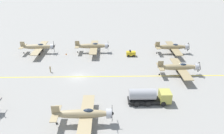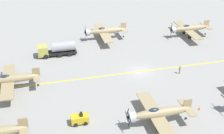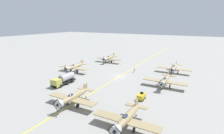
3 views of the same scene
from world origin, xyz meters
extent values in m
plane|color=gray|center=(0.00, 0.00, 0.00)|extent=(400.00, 400.00, 0.00)
cube|color=yellow|center=(0.00, 0.00, 0.00)|extent=(0.30, 160.00, 0.01)
ellipsoid|color=#9F8A61|center=(-15.61, 2.08, 2.05)|extent=(1.50, 9.50, 1.42)
cylinder|color=#B7B7BC|center=(-15.61, 6.53, 2.05)|extent=(1.58, 0.90, 1.58)
ellipsoid|color=#232D3D|center=(-15.61, 3.22, 2.61)|extent=(0.80, 1.70, 0.76)
cube|color=#9F8A61|center=(-15.61, 2.84, 1.71)|extent=(12.00, 2.10, 0.16)
cube|color=#9F8A61|center=(-15.61, -2.01, 2.20)|extent=(4.40, 1.10, 0.12)
cube|color=#9F8A61|center=(-15.61, -2.01, 2.85)|extent=(0.14, 1.30, 1.60)
sphere|color=black|center=(-15.61, 7.03, 2.05)|extent=(0.56, 0.56, 0.56)
cube|color=black|center=(-15.17, 7.03, 2.81)|extent=(0.99, 0.06, 1.59)
cube|color=black|center=(-16.37, 7.03, 2.49)|extent=(1.59, 0.06, 0.99)
cube|color=black|center=(-16.04, 7.03, 1.29)|extent=(0.99, 0.06, 1.59)
cube|color=black|center=(-14.85, 7.03, 1.61)|extent=(1.59, 0.06, 0.99)
cylinder|color=black|center=(-17.11, 2.84, 1.08)|extent=(0.14, 0.14, 1.26)
cylinder|color=black|center=(-17.11, 2.84, 0.45)|extent=(0.22, 0.90, 0.90)
cylinder|color=black|center=(-14.11, 2.84, 1.08)|extent=(0.14, 0.14, 1.26)
cylinder|color=black|center=(-14.11, 2.84, 0.45)|extent=(0.22, 0.90, 0.90)
cylinder|color=black|center=(-15.61, -2.07, 0.18)|extent=(0.12, 0.36, 0.36)
ellipsoid|color=tan|center=(-15.31, -13.83, 2.05)|extent=(1.50, 9.50, 1.42)
cylinder|color=#B7B7BC|center=(-15.31, -9.38, 2.05)|extent=(1.57, 0.90, 1.58)
ellipsoid|color=#232D3D|center=(-15.31, -12.69, 2.61)|extent=(0.80, 1.70, 0.76)
cube|color=tan|center=(-15.31, -13.07, 1.71)|extent=(12.00, 2.10, 0.16)
cube|color=tan|center=(-15.31, -17.92, 2.20)|extent=(4.40, 1.10, 0.12)
cube|color=tan|center=(-15.31, -17.92, 2.85)|extent=(0.14, 1.30, 1.60)
sphere|color=black|center=(-15.31, -8.88, 2.05)|extent=(0.56, 0.56, 0.56)
cube|color=black|center=(-15.34, -8.88, 2.92)|extent=(0.21, 0.06, 1.75)
cube|color=black|center=(-16.18, -8.88, 2.02)|extent=(1.75, 0.06, 0.21)
cube|color=black|center=(-15.27, -8.88, 1.18)|extent=(0.21, 0.06, 1.75)
cube|color=black|center=(-14.43, -8.88, 2.08)|extent=(1.75, 0.06, 0.21)
cylinder|color=black|center=(-16.81, -13.07, 1.08)|extent=(0.14, 0.14, 1.26)
cylinder|color=black|center=(-16.81, -13.07, 0.45)|extent=(0.22, 0.90, 0.90)
cylinder|color=black|center=(-13.81, -13.07, 1.08)|extent=(0.14, 0.14, 1.26)
cylinder|color=black|center=(-13.81, -13.07, 0.45)|extent=(0.22, 0.90, 0.90)
cylinder|color=black|center=(-15.31, -17.98, 0.18)|extent=(0.12, 0.36, 0.36)
ellipsoid|color=#97835A|center=(-14.32, 25.53, 2.05)|extent=(1.50, 9.50, 1.42)
cylinder|color=#B7B7BC|center=(-14.32, 29.98, 2.05)|extent=(1.57, 0.90, 1.58)
ellipsoid|color=#232D3D|center=(-14.32, 26.67, 2.61)|extent=(0.80, 1.70, 0.76)
cube|color=#97835A|center=(-14.32, 26.29, 1.71)|extent=(12.00, 2.10, 0.16)
cube|color=#97835A|center=(-14.32, 21.44, 2.20)|extent=(4.40, 1.10, 0.12)
cube|color=#97835A|center=(-14.32, 21.44, 2.85)|extent=(0.14, 1.30, 1.60)
sphere|color=black|center=(-14.32, 30.48, 2.05)|extent=(0.56, 0.56, 0.56)
cube|color=black|center=(-13.65, 30.48, 1.48)|extent=(1.42, 0.06, 1.24)
cube|color=black|center=(-13.75, 30.48, 2.72)|extent=(1.24, 0.06, 1.42)
cube|color=black|center=(-14.98, 30.48, 2.62)|extent=(1.42, 0.06, 1.24)
cube|color=black|center=(-14.88, 30.48, 1.38)|extent=(1.24, 0.06, 1.42)
cylinder|color=black|center=(-15.82, 26.29, 1.08)|extent=(0.14, 0.14, 1.26)
cylinder|color=black|center=(-15.82, 26.29, 0.45)|extent=(0.22, 0.90, 0.90)
cylinder|color=black|center=(-12.82, 26.29, 1.08)|extent=(0.14, 0.14, 1.26)
cylinder|color=black|center=(-12.82, 26.29, 0.45)|extent=(0.22, 0.90, 0.90)
cylinder|color=black|center=(-14.32, 21.38, 0.18)|extent=(0.12, 0.36, 0.36)
ellipsoid|color=#9C875E|center=(-0.48, 23.34, 2.05)|extent=(1.50, 9.50, 1.42)
cylinder|color=#B7B7BC|center=(-0.48, 27.79, 2.05)|extent=(1.58, 0.90, 1.58)
ellipsoid|color=#232D3D|center=(-0.48, 24.48, 2.61)|extent=(0.80, 1.70, 0.76)
cube|color=#9C875E|center=(-0.48, 24.10, 1.71)|extent=(12.00, 2.10, 0.16)
cube|color=#9C875E|center=(-0.48, 19.25, 2.20)|extent=(4.40, 1.10, 0.12)
cube|color=#9C875E|center=(-0.48, 19.25, 2.85)|extent=(0.14, 1.30, 1.60)
sphere|color=black|center=(-0.48, 28.29, 2.05)|extent=(0.56, 0.56, 0.56)
cube|color=black|center=(-1.11, 28.29, 1.44)|extent=(1.35, 0.06, 1.32)
cube|color=black|center=(0.13, 28.29, 1.42)|extent=(1.32, 0.06, 1.35)
cube|color=black|center=(0.15, 28.29, 2.66)|extent=(1.35, 0.06, 1.32)
cube|color=black|center=(-1.09, 28.29, 2.68)|extent=(1.32, 0.06, 1.35)
cylinder|color=black|center=(-1.98, 24.10, 1.08)|extent=(0.14, 0.14, 1.26)
cylinder|color=black|center=(-1.98, 24.10, 0.45)|extent=(0.22, 0.90, 0.90)
cylinder|color=black|center=(1.02, 24.10, 1.08)|extent=(0.14, 0.14, 1.26)
cylinder|color=black|center=(1.02, 24.10, 0.45)|extent=(0.22, 0.90, 0.90)
cylinder|color=black|center=(-0.48, 19.19, 0.18)|extent=(0.12, 0.36, 0.36)
cube|color=black|center=(12.73, -12.24, 2.04)|extent=(1.75, 0.06, 0.15)
ellipsoid|color=tan|center=(16.86, 2.63, 2.05)|extent=(1.50, 9.50, 1.42)
cylinder|color=#B7B7BC|center=(16.86, 7.08, 2.05)|extent=(1.58, 0.90, 1.58)
ellipsoid|color=#232D3D|center=(16.86, 3.77, 2.61)|extent=(0.80, 1.70, 0.76)
cube|color=tan|center=(16.86, 3.39, 1.71)|extent=(12.00, 2.10, 0.16)
cube|color=tan|center=(16.86, -1.46, 2.20)|extent=(4.40, 1.10, 0.12)
cube|color=tan|center=(16.86, -1.46, 2.85)|extent=(0.14, 1.30, 1.60)
sphere|color=black|center=(16.86, 7.58, 2.05)|extent=(0.56, 0.56, 0.56)
cube|color=black|center=(17.69, 7.58, 1.76)|extent=(1.70, 0.06, 0.70)
cube|color=black|center=(17.15, 7.58, 2.88)|extent=(0.70, 0.06, 1.70)
cube|color=black|center=(16.03, 7.58, 2.34)|extent=(1.70, 0.06, 0.70)
cube|color=black|center=(16.58, 7.58, 1.22)|extent=(0.70, 0.06, 1.70)
cylinder|color=black|center=(15.36, 3.39, 1.08)|extent=(0.14, 0.14, 1.26)
cylinder|color=black|center=(15.36, 3.39, 0.45)|extent=(0.22, 0.90, 0.90)
cylinder|color=black|center=(18.36, 3.39, 1.08)|extent=(0.14, 0.14, 1.26)
cylinder|color=black|center=(18.36, 3.39, 0.45)|extent=(0.22, 0.90, 0.90)
cylinder|color=black|center=(16.86, -1.52, 0.18)|extent=(0.12, 0.36, 0.36)
cube|color=black|center=(10.99, 14.67, 0.62)|extent=(2.25, 8.00, 0.40)
cube|color=#B2AD4C|center=(10.99, 17.63, 1.42)|extent=(2.50, 2.08, 2.00)
cylinder|color=#9E9EA3|center=(10.99, 13.35, 1.93)|extent=(2.10, 4.96, 2.10)
cylinder|color=black|center=(9.80, 17.15, 0.50)|extent=(0.30, 1.00, 1.00)
cylinder|color=black|center=(12.18, 17.15, 0.50)|extent=(0.30, 1.00, 1.00)
cylinder|color=black|center=(9.80, 14.27, 0.50)|extent=(0.30, 1.00, 1.00)
cylinder|color=black|center=(12.18, 14.27, 0.50)|extent=(0.30, 1.00, 1.00)
cylinder|color=black|center=(9.80, 12.19, 0.50)|extent=(0.30, 1.00, 1.00)
cylinder|color=black|center=(12.18, 12.19, 0.50)|extent=(0.30, 1.00, 1.00)
cube|color=gold|center=(-12.59, 13.58, 0.80)|extent=(1.40, 2.60, 1.10)
cube|color=black|center=(-12.59, 13.32, 1.57)|extent=(0.70, 0.36, 0.44)
cylinder|color=black|center=(-13.28, 14.29, 0.30)|extent=(0.20, 0.60, 0.60)
cylinder|color=black|center=(-11.91, 14.29, 0.30)|extent=(0.20, 0.60, 0.60)
cylinder|color=black|center=(-13.28, 12.86, 0.30)|extent=(0.20, 0.60, 0.60)
cylinder|color=black|center=(-11.91, 12.86, 0.30)|extent=(0.20, 0.60, 0.60)
cylinder|color=tan|center=(-2.54, -7.08, 0.39)|extent=(0.24, 0.24, 0.78)
cylinder|color=tan|center=(-2.54, -7.08, 1.10)|extent=(0.36, 0.36, 0.65)
sphere|color=tan|center=(-2.54, -7.08, 1.53)|extent=(0.21, 0.21, 0.21)
cone|color=orange|center=(-13.89, -5.21, 0.28)|extent=(0.36, 0.36, 0.55)
camera|label=1|loc=(45.54, 6.98, 23.78)|focal=35.00mm
camera|label=2|loc=(-49.25, 17.86, 29.56)|focal=50.00mm
camera|label=3|loc=(-24.93, 50.54, 17.93)|focal=28.00mm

